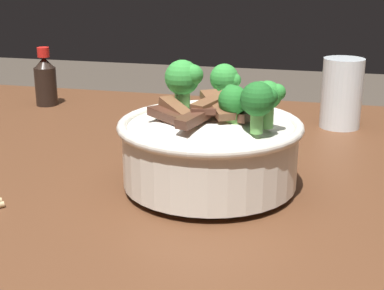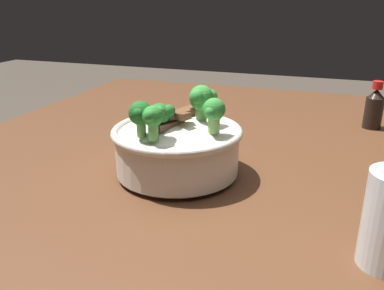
# 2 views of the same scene
# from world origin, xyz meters

# --- Properties ---
(dining_table) EXTENTS (1.26, 0.99, 0.76)m
(dining_table) POSITION_xyz_m (0.00, 0.00, 0.66)
(dining_table) COLOR #56331E
(dining_table) RESTS_ON ground
(rice_bowl) EXTENTS (0.22, 0.22, 0.15)m
(rice_bowl) POSITION_xyz_m (0.10, 0.02, 0.82)
(rice_bowl) COLOR silver
(rice_bowl) RESTS_ON dining_table
(drinking_glass) EXTENTS (0.07, 0.07, 0.11)m
(drinking_glass) POSITION_xyz_m (0.25, 0.33, 0.81)
(drinking_glass) COLOR white
(drinking_glass) RESTS_ON dining_table
(soy_sauce_bottle) EXTENTS (0.04, 0.04, 0.11)m
(soy_sauce_bottle) POSITION_xyz_m (-0.29, 0.35, 0.81)
(soy_sauce_bottle) COLOR black
(soy_sauce_bottle) RESTS_ON dining_table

